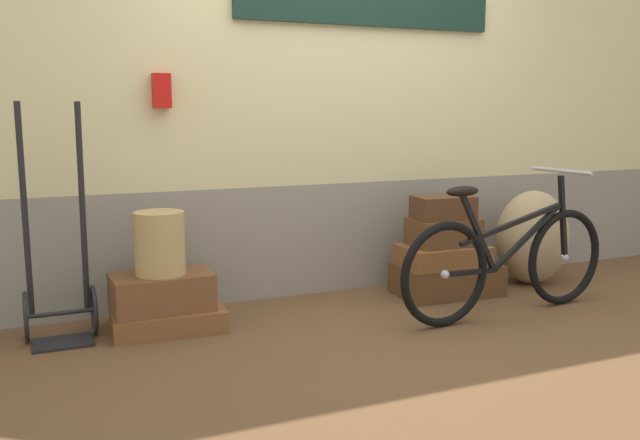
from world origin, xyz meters
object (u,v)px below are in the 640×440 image
(suitcase_0, at_px, (168,318))
(suitcase_3, at_px, (443,255))
(bicycle, at_px, (508,261))
(suitcase_2, at_px, (447,279))
(luggage_trolley, at_px, (59,284))
(wicker_basket, at_px, (160,243))
(burlap_sack, at_px, (532,237))
(suitcase_4, at_px, (443,232))
(suitcase_1, at_px, (162,292))
(suitcase_5, at_px, (443,208))

(suitcase_0, bearing_deg, suitcase_3, 1.99)
(suitcase_0, height_order, bicycle, bicycle)
(suitcase_2, bearing_deg, luggage_trolley, -178.32)
(suitcase_3, xyz_separation_m, wicker_basket, (-1.84, 0.01, 0.23))
(suitcase_2, xyz_separation_m, burlap_sack, (0.72, 0.01, 0.23))
(suitcase_4, xyz_separation_m, bicycle, (0.11, -0.52, -0.10))
(luggage_trolley, distance_m, burlap_sack, 3.14)
(suitcase_1, distance_m, luggage_trolley, 0.54)
(suitcase_1, bearing_deg, wicker_basket, -125.68)
(suitcase_4, height_order, wicker_basket, wicker_basket)
(suitcase_1, bearing_deg, suitcase_2, -1.40)
(suitcase_0, height_order, luggage_trolley, luggage_trolley)
(suitcase_4, xyz_separation_m, wicker_basket, (-1.85, 0.00, 0.07))
(suitcase_0, xyz_separation_m, suitcase_3, (1.81, -0.03, 0.21))
(suitcase_1, bearing_deg, burlap_sack, -1.32)
(suitcase_5, bearing_deg, suitcase_4, 3.88)
(bicycle, bearing_deg, suitcase_0, 164.09)
(suitcase_1, relative_size, bicycle, 0.35)
(suitcase_0, xyz_separation_m, suitcase_2, (1.86, -0.01, 0.04))
(suitcase_2, distance_m, burlap_sack, 0.75)
(suitcase_1, bearing_deg, bicycle, -16.77)
(suitcase_3, bearing_deg, wicker_basket, -177.03)
(suitcase_5, distance_m, bicycle, 0.60)
(luggage_trolley, bearing_deg, wicker_basket, -8.91)
(suitcase_4, bearing_deg, suitcase_1, -177.90)
(suitcase_4, xyz_separation_m, luggage_trolley, (-2.37, 0.08, -0.12))
(suitcase_4, bearing_deg, suitcase_2, 17.20)
(suitcase_1, relative_size, suitcase_3, 0.97)
(suitcase_5, distance_m, burlap_sack, 0.81)
(wicker_basket, bearing_deg, luggage_trolley, 171.09)
(suitcase_0, relative_size, burlap_sack, 0.92)
(burlap_sack, bearing_deg, suitcase_1, -179.70)
(bicycle, bearing_deg, suitcase_1, 164.85)
(wicker_basket, bearing_deg, suitcase_0, 33.39)
(suitcase_1, height_order, wicker_basket, wicker_basket)
(burlap_sack, bearing_deg, bicycle, -140.43)
(suitcase_2, distance_m, bicycle, 0.59)
(suitcase_3, xyz_separation_m, luggage_trolley, (-2.37, 0.09, 0.03))
(suitcase_0, height_order, suitcase_3, suitcase_3)
(suitcase_1, height_order, burlap_sack, burlap_sack)
(suitcase_2, xyz_separation_m, wicker_basket, (-1.89, -0.01, 0.40))
(wicker_basket, distance_m, burlap_sack, 2.62)
(burlap_sack, bearing_deg, luggage_trolley, 178.80)
(suitcase_3, bearing_deg, luggage_trolley, -178.94)
(suitcase_5, relative_size, luggage_trolley, 0.30)
(suitcase_4, relative_size, suitcase_5, 1.13)
(suitcase_2, height_order, luggage_trolley, luggage_trolley)
(suitcase_4, bearing_deg, luggage_trolley, -179.77)
(luggage_trolley, bearing_deg, suitcase_4, -2.02)
(suitcase_4, bearing_deg, bicycle, -76.25)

